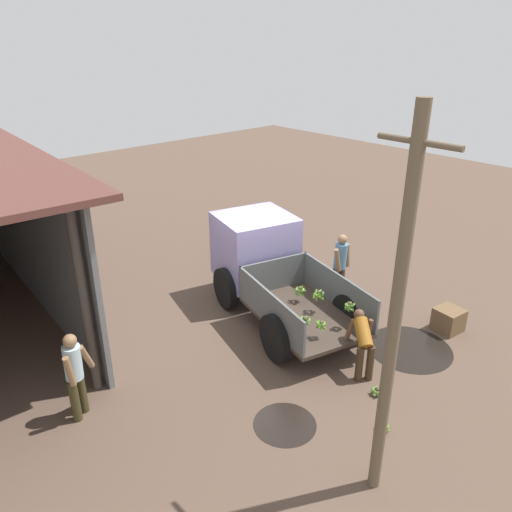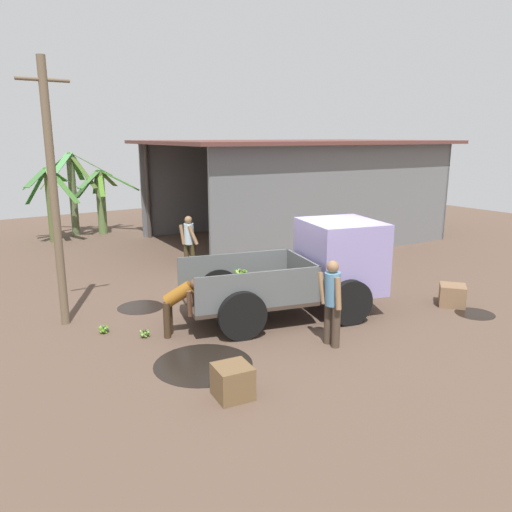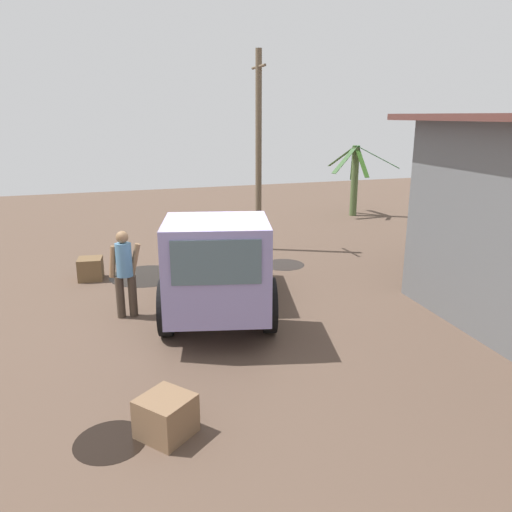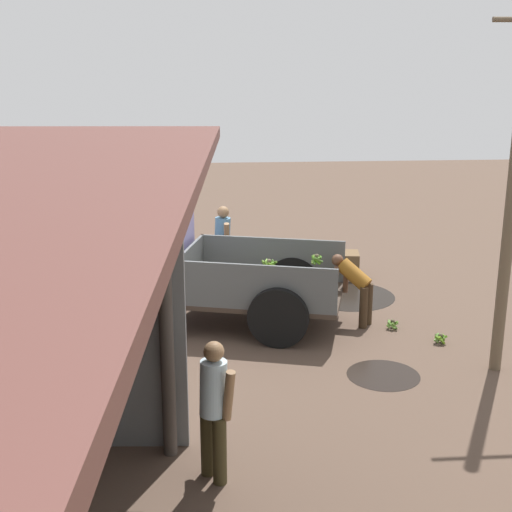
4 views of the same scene
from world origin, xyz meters
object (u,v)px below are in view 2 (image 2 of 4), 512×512
Objects in this scene: utility_pole at (54,194)px; wooden_crate_1 at (452,295)px; person_bystander_near_shed at (189,240)px; banana_bunch_on_ground_0 at (145,333)px; person_foreground_visitor at (332,299)px; person_worker_loading at (178,302)px; banana_bunch_on_ground_1 at (104,329)px; wooden_crate_0 at (233,381)px; cargo_truck at (322,265)px.

utility_pole reaches higher than wooden_crate_1.
person_bystander_near_shed reaches higher than wooden_crate_1.
person_bystander_near_shed is 5.20m from banana_bunch_on_ground_0.
person_foreground_visitor is at bearing -39.95° from banana_bunch_on_ground_0.
utility_pole is at bearing -5.45° from person_bystander_near_shed.
utility_pole reaches higher than person_worker_loading.
banana_bunch_on_ground_1 is at bearing -39.34° from person_foreground_visitor.
person_worker_loading reaches higher than wooden_crate_1.
wooden_crate_0 is (-0.37, -2.64, -0.45)m from person_worker_loading.
banana_bunch_on_ground_0 is at bearing -177.52° from cargo_truck.
person_foreground_visitor is 2.99m from person_worker_loading.
cargo_truck is at bearing 154.11° from wooden_crate_1.
wooden_crate_1 is (6.46, 0.74, -0.01)m from wooden_crate_0.
utility_pole reaches higher than banana_bunch_on_ground_0.
banana_bunch_on_ground_1 is (-3.67, -3.47, -0.80)m from person_bystander_near_shed.
person_worker_loading is at bearing -174.42° from cargo_truck.
banana_bunch_on_ground_1 is at bearing 103.07° from wooden_crate_0.
wooden_crate_1 is at bearing 6.52° from wooden_crate_0.
person_worker_loading is 0.73× the size of person_bystander_near_shed.
utility_pole is 5.40m from wooden_crate_0.
cargo_truck reaches higher than banana_bunch_on_ground_0.
person_worker_loading is at bearing 162.70° from wooden_crate_1.
wooden_crate_1 is at bearing 83.57° from person_bystander_near_shed.
banana_bunch_on_ground_1 is at bearing 177.31° from person_worker_loading.
cargo_truck is at bearing 30.29° from wooden_crate_0.
person_bystander_near_shed is 7.50× the size of banana_bunch_on_ground_0.
utility_pole reaches higher than wooden_crate_0.
cargo_truck is 4.28m from wooden_crate_0.
wooden_crate_1 is at bearing -26.26° from utility_pole.
person_foreground_visitor is 7.37× the size of banana_bunch_on_ground_1.
utility_pole reaches higher than person_foreground_visitor.
wooden_crate_1 is at bearing -176.02° from person_foreground_visitor.
utility_pole is 2.87m from banana_bunch_on_ground_1.
person_foreground_visitor is at bearing -178.18° from wooden_crate_1.
banana_bunch_on_ground_0 is 2.96m from wooden_crate_0.
banana_bunch_on_ground_1 is 0.42× the size of wooden_crate_0.
person_foreground_visitor reaches higher than wooden_crate_1.
utility_pole reaches higher than banana_bunch_on_ground_1.
utility_pole is 3.31m from banana_bunch_on_ground_0.
person_worker_loading is (1.71, -1.95, -2.04)m from utility_pole.
person_worker_loading is 5.51× the size of banana_bunch_on_ground_0.
banana_bunch_on_ground_0 is at bearing -37.80° from person_foreground_visitor.
person_foreground_visitor is 6.47m from person_bystander_near_shed.
wooden_crate_1 is at bearing -11.23° from cargo_truck.
wooden_crate_1 is (3.91, 0.12, -0.67)m from person_foreground_visitor.
person_worker_loading is at bearing -27.43° from banana_bunch_on_ground_0.
wooden_crate_0 reaches higher than banana_bunch_on_ground_1.
wooden_crate_1 is (6.70, -2.21, 0.15)m from banana_bunch_on_ground_0.
person_worker_loading is at bearing -48.76° from utility_pole.
utility_pole is 23.82× the size of banana_bunch_on_ground_1.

